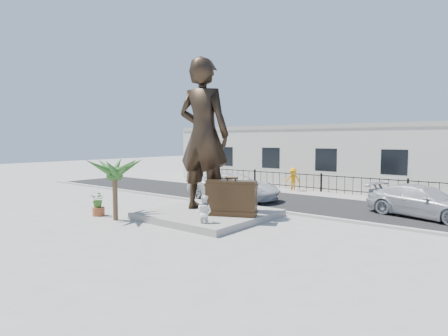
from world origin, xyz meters
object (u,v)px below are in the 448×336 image
object	(u,v)px
suitcase	(231,198)
tourist	(204,213)
car_white	(234,187)
statue	(203,135)

from	to	relation	value
suitcase	tourist	xyz separation A→B (m)	(-0.00, -1.80, -0.36)
suitcase	tourist	world-z (taller)	suitcase
tourist	car_white	size ratio (longest dim) A/B	0.25
statue	suitcase	size ratio (longest dim) A/B	3.25
tourist	car_white	distance (m)	7.69
suitcase	car_white	xyz separation A→B (m)	(-3.60, 4.99, -0.27)
suitcase	car_white	bearing A→B (deg)	101.83
statue	tourist	size ratio (longest dim) A/B	5.03
tourist	statue	bearing A→B (deg)	-66.74
suitcase	tourist	distance (m)	1.84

